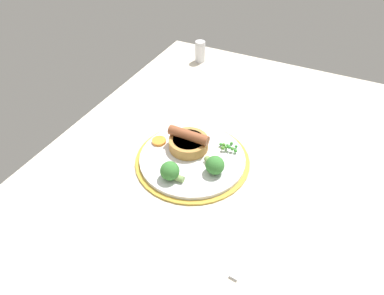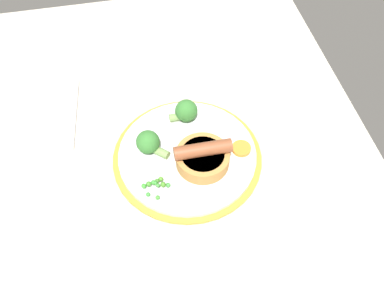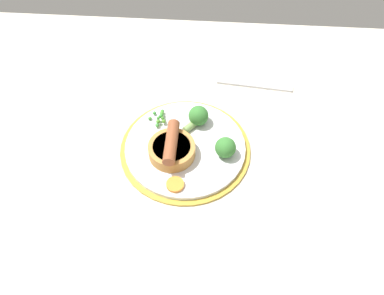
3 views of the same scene
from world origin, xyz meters
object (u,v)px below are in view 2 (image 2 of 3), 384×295
(sausage_pudding, at_px, (203,156))
(fork, at_px, (72,114))
(dinner_plate, at_px, (187,156))
(broccoli_floret_far, at_px, (186,111))
(pea_pile, at_px, (156,185))
(carrot_slice_0, at_px, (241,148))
(broccoli_floret_near, at_px, (149,143))

(sausage_pudding, bearing_deg, fork, -37.10)
(dinner_plate, distance_m, broccoli_floret_far, 0.09)
(pea_pile, height_order, fork, pea_pile)
(broccoli_floret_far, bearing_deg, carrot_slice_0, -49.44)
(pea_pile, distance_m, broccoli_floret_near, 0.08)
(sausage_pudding, bearing_deg, broccoli_floret_near, -27.74)
(sausage_pudding, xyz_separation_m, carrot_slice_0, (-0.01, 0.08, -0.02))
(pea_pile, bearing_deg, broccoli_floret_near, 179.25)
(sausage_pudding, distance_m, broccoli_floret_near, 0.10)
(dinner_plate, bearing_deg, pea_pile, -47.38)
(dinner_plate, distance_m, broccoli_floret_near, 0.08)
(pea_pile, bearing_deg, carrot_slice_0, 106.77)
(dinner_plate, relative_size, sausage_pudding, 2.71)
(pea_pile, bearing_deg, broccoli_floret_far, 150.97)
(broccoli_floret_far, distance_m, carrot_slice_0, 0.13)
(sausage_pudding, bearing_deg, broccoli_floret_far, -84.55)
(dinner_plate, height_order, fork, dinner_plate)
(sausage_pudding, height_order, fork, sausage_pudding)
(pea_pile, distance_m, fork, 0.25)
(pea_pile, xyz_separation_m, broccoli_floret_far, (-0.14, 0.08, 0.01))
(broccoli_floret_near, relative_size, fork, 0.32)
(carrot_slice_0, bearing_deg, broccoli_floret_near, -101.63)
(pea_pile, relative_size, carrot_slice_0, 1.36)
(pea_pile, height_order, carrot_slice_0, pea_pile)
(pea_pile, xyz_separation_m, carrot_slice_0, (-0.05, 0.17, -0.01))
(pea_pile, bearing_deg, fork, -146.96)
(pea_pile, xyz_separation_m, fork, (-0.21, -0.14, -0.02))
(fork, bearing_deg, sausage_pudding, 58.13)
(broccoli_floret_far, distance_m, fork, 0.23)
(dinner_plate, distance_m, carrot_slice_0, 0.10)
(broccoli_floret_near, bearing_deg, pea_pile, 130.84)
(sausage_pudding, xyz_separation_m, broccoli_floret_far, (-0.11, -0.01, 0.00))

